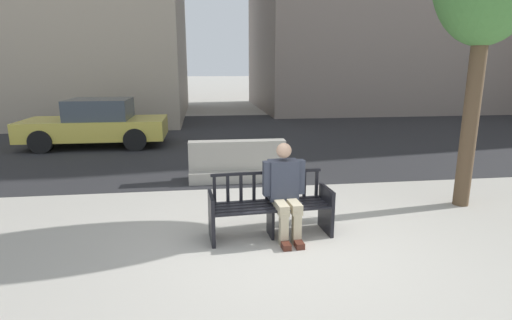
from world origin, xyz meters
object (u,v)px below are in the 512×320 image
seated_person (285,189)px  jersey_barrier_centre (237,164)px  street_bench (270,208)px  car_taxi_near (97,124)px

seated_person → jersey_barrier_centre: bearing=97.7°
street_bench → seated_person: (0.20, -0.04, 0.29)m
seated_person → car_taxi_near: car_taxi_near is taller
car_taxi_near → seated_person: bearing=-59.6°
seated_person → car_taxi_near: bearing=120.4°
seated_person → car_taxi_near: size_ratio=0.32×
street_bench → jersey_barrier_centre: size_ratio=0.86×
jersey_barrier_centre → car_taxi_near: size_ratio=0.49×
seated_person → street_bench: bearing=167.4°
seated_person → car_taxi_near: 8.31m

